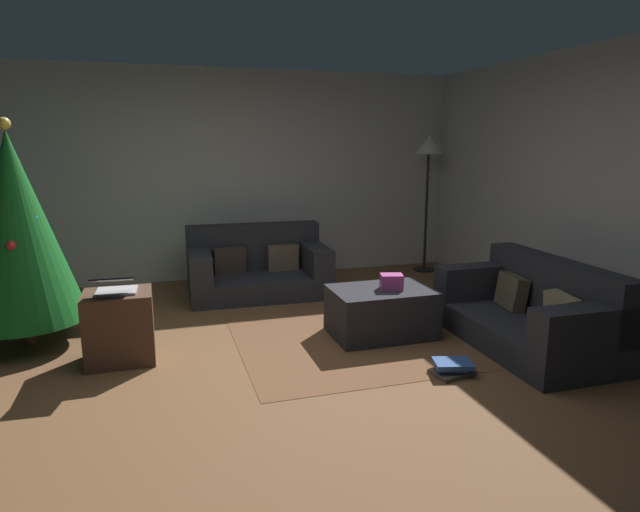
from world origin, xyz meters
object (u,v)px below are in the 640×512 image
Objects in this scene: couch_left at (257,268)px; corner_lamp at (429,156)px; ottoman at (381,312)px; gift_box at (392,282)px; couch_right at (533,313)px; laptop at (115,287)px; book_stack at (452,368)px; tv_remote at (386,283)px; christmas_tree at (16,228)px; side_table at (120,327)px.

corner_lamp reaches higher than couch_left.
gift_box is (0.08, -0.03, 0.28)m from ottoman.
couch_right is 3.44m from laptop.
gift_box is at bearing -0.90° from laptop.
ottoman is at bearing -126.05° from corner_lamp.
couch_right is 3.86× the size of laptop.
corner_lamp reaches higher than book_stack.
couch_left is at bearing 110.24° from book_stack.
corner_lamp reaches higher than gift_box.
couch_left is 2.26m from laptop.
laptop is at bearing 179.96° from ottoman.
gift_box is at bearing -85.09° from tv_remote.
gift_box reaches higher than tv_remote.
christmas_tree is at bearing -162.00° from corner_lamp.
ottoman is 0.98m from book_stack.
gift_box is (0.89, -1.76, 0.21)m from couch_left.
ottoman is at bearing -1.60° from side_table.
tv_remote is (0.10, 0.13, 0.23)m from ottoman.
tv_remote is at bearing 3.16° from laptop.
ottoman is 0.30m from gift_box.
side_table is (-2.33, -0.07, -0.16)m from tv_remote.
book_stack is (2.41, -0.95, -0.58)m from laptop.
book_stack is at bearing -22.78° from side_table.
couch_right is at bearing -98.66° from corner_lamp.
couch_left reaches higher than book_stack.
laptop is (-2.31, 0.04, 0.13)m from gift_box.
side_table is at bearing 157.22° from book_stack.
laptop is (-2.33, -0.13, 0.18)m from tv_remote.
christmas_tree is at bearing -176.33° from tv_remote.
ottoman is (-1.14, 0.61, -0.07)m from couch_right.
tv_remote is (-1.04, 0.74, 0.15)m from couch_right.
book_stack is (0.07, -1.08, -0.39)m from tv_remote.
book_stack is at bearing -83.87° from gift_box.
corner_lamp is (3.79, 2.08, 1.26)m from side_table.
couch_right is at bearing 131.32° from couch_left.
side_table is at bearing -37.45° from christmas_tree.
couch_left reaches higher than laptop.
corner_lamp is at bearing -7.82° from couch_right.
christmas_tree is at bearing 153.21° from book_stack.
side_table reaches higher than book_stack.
couch_right is 1.30m from ottoman.
ottoman is at bearing -0.04° from laptop.
side_table is 4.50m from corner_lamp.
corner_lamp is (2.37, 0.42, 1.25)m from couch_left.
christmas_tree reaches higher than ottoman.
couch_right reaches higher than tv_remote.
christmas_tree is (-2.20, -1.07, 0.74)m from couch_left.
ottoman is 2.97m from corner_lamp.
couch_right is 3.06m from corner_lamp.
ottoman is 2.09× the size of laptop.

